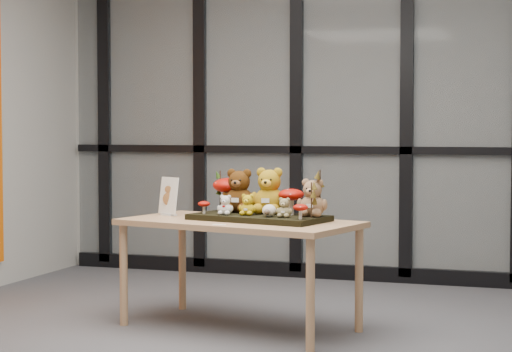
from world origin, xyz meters
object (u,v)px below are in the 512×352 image
(bear_pooh_yellow, at_px, (269,188))
(display_table, at_px, (239,231))
(bear_brown_medium, at_px, (239,188))
(mushroom_back_left, at_px, (229,193))
(bear_small_yellow, at_px, (248,204))
(sign_holder, at_px, (169,198))
(mushroom_front_left, at_px, (204,207))
(bear_tan_back, at_px, (313,196))
(bear_beige_small, at_px, (284,207))
(mushroom_front_right, at_px, (300,211))
(mushroom_back_right, at_px, (291,200))
(plush_cream_hedgehog, at_px, (269,210))
(bear_white_bow, at_px, (225,204))
(diorama_tray, at_px, (259,218))

(bear_pooh_yellow, bearing_deg, display_table, -127.86)
(bear_brown_medium, relative_size, mushroom_back_left, 1.28)
(bear_small_yellow, xyz_separation_m, sign_holder, (-0.60, 0.18, 0.00))
(bear_small_yellow, xyz_separation_m, mushroom_front_left, (-0.30, 0.03, -0.03))
(bear_tan_back, bearing_deg, bear_pooh_yellow, 176.58)
(bear_beige_small, height_order, mushroom_front_right, bear_beige_small)
(display_table, xyz_separation_m, sign_holder, (-0.53, 0.15, 0.18))
(mushroom_back_right, bearing_deg, sign_holder, 176.21)
(bear_pooh_yellow, relative_size, bear_tan_back, 1.26)
(display_table, relative_size, bear_beige_small, 11.96)
(bear_tan_back, relative_size, plush_cream_hedgehog, 3.01)
(bear_white_bow, height_order, plush_cream_hedgehog, bear_white_bow)
(mushroom_front_right, bearing_deg, sign_holder, 162.47)
(bear_white_bow, bearing_deg, sign_holder, 170.89)
(bear_white_bow, xyz_separation_m, mushroom_back_left, (-0.06, 0.24, 0.05))
(bear_brown_medium, xyz_separation_m, plush_cream_hedgehog, (0.27, -0.22, -0.11))
(plush_cream_hedgehog, bearing_deg, bear_white_bow, -174.10)
(bear_tan_back, xyz_separation_m, sign_holder, (-0.99, 0.11, -0.05))
(mushroom_back_left, distance_m, mushroom_back_right, 0.45)
(plush_cream_hedgehog, height_order, mushroom_back_left, mushroom_back_left)
(sign_holder, bearing_deg, bear_pooh_yellow, 27.06)
(bear_tan_back, distance_m, bear_beige_small, 0.19)
(diorama_tray, bearing_deg, mushroom_back_left, 159.80)
(diorama_tray, xyz_separation_m, bear_small_yellow, (-0.05, -0.06, 0.09))
(diorama_tray, distance_m, bear_brown_medium, 0.26)
(diorama_tray, height_order, bear_white_bow, bear_white_bow)
(bear_white_bow, xyz_separation_m, mushroom_front_left, (-0.16, 0.05, -0.03))
(bear_white_bow, height_order, mushroom_back_right, mushroom_back_right)
(bear_tan_back, bearing_deg, sign_holder, -173.09)
(display_table, distance_m, mushroom_back_right, 0.37)
(display_table, xyz_separation_m, bear_pooh_yellow, (0.15, 0.12, 0.26))
(bear_tan_back, xyz_separation_m, mushroom_back_left, (-0.59, 0.16, -0.01))
(bear_pooh_yellow, distance_m, bear_white_bow, 0.30)
(bear_white_bow, distance_m, mushroom_back_left, 0.26)
(mushroom_back_right, height_order, sign_holder, sign_holder)
(bear_white_bow, bearing_deg, bear_beige_small, 7.43)
(plush_cream_hedgehog, bearing_deg, bear_small_yellow, 173.61)
(display_table, relative_size, mushroom_front_right, 15.84)
(mushroom_front_left, relative_size, mushroom_front_right, 0.86)
(bear_small_yellow, height_order, sign_holder, sign_holder)
(plush_cream_hedgehog, distance_m, mushroom_front_right, 0.23)
(bear_beige_small, relative_size, mushroom_back_left, 0.55)
(mushroom_back_left, bearing_deg, mushroom_back_right, -13.55)
(display_table, distance_m, sign_holder, 0.58)
(bear_tan_back, bearing_deg, mushroom_back_right, 172.17)
(plush_cream_hedgehog, height_order, mushroom_front_left, mushroom_front_left)
(bear_tan_back, xyz_separation_m, plush_cream_hedgehog, (-0.23, -0.12, -0.08))
(display_table, xyz_separation_m, bear_brown_medium, (-0.05, 0.14, 0.25))
(mushroom_front_left, bearing_deg, bear_beige_small, -9.17)
(bear_small_yellow, distance_m, mushroom_front_right, 0.39)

